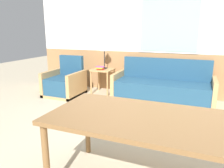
# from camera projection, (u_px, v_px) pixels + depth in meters

# --- Properties ---
(ground_plane) EXTENTS (16.00, 16.00, 0.00)m
(ground_plane) POSITION_uv_depth(u_px,v_px,m) (155.00, 155.00, 2.66)
(ground_plane) COLOR beige
(wall_back) EXTENTS (7.20, 0.09, 2.70)m
(wall_back) POSITION_uv_depth(u_px,v_px,m) (182.00, 35.00, 4.70)
(wall_back) COLOR #AD7A4C
(wall_back) RESTS_ON ground_plane
(couch) EXTENTS (2.07, 0.78, 0.87)m
(couch) POSITION_uv_depth(u_px,v_px,m) (162.00, 89.00, 4.64)
(couch) COLOR tan
(couch) RESTS_ON ground_plane
(armchair) EXTENTS (0.77, 0.79, 0.89)m
(armchair) POSITION_uv_depth(u_px,v_px,m) (65.00, 84.00, 5.05)
(armchair) COLOR tan
(armchair) RESTS_ON ground_plane
(side_table) EXTENTS (0.48, 0.48, 0.58)m
(side_table) POSITION_uv_depth(u_px,v_px,m) (103.00, 74.00, 5.15)
(side_table) COLOR tan
(side_table) RESTS_ON ground_plane
(table_lamp) EXTENTS (0.21, 0.21, 0.61)m
(table_lamp) POSITION_uv_depth(u_px,v_px,m) (104.00, 48.00, 5.08)
(table_lamp) COLOR #262628
(table_lamp) RESTS_ON side_table
(book_stack) EXTENTS (0.20, 0.15, 0.08)m
(book_stack) POSITION_uv_depth(u_px,v_px,m) (100.00, 68.00, 5.05)
(book_stack) COLOR #B22823
(book_stack) RESTS_ON side_table
(dining_table) EXTENTS (1.94, 0.90, 0.74)m
(dining_table) POSITION_uv_depth(u_px,v_px,m) (158.00, 126.00, 1.89)
(dining_table) COLOR olive
(dining_table) RESTS_ON ground_plane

